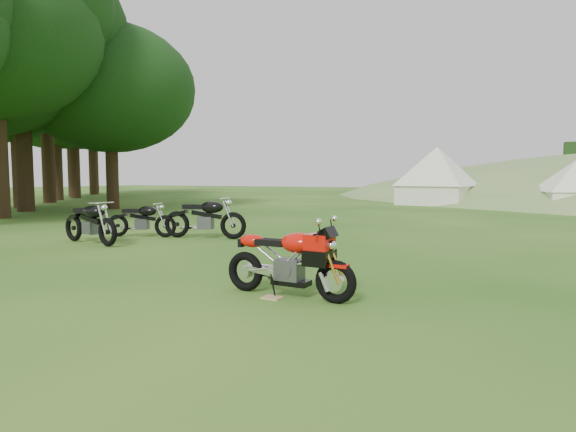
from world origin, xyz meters
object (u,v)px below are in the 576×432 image
at_px(sport_motorcycle, 288,256).
at_px(plywood_board, 272,298).
at_px(vintage_moto_c, 205,217).
at_px(vintage_moto_a, 141,219).
at_px(vintage_moto_b, 90,221).
at_px(tent_left, 437,178).

distance_m(sport_motorcycle, plywood_board, 0.55).
bearing_deg(vintage_moto_c, vintage_moto_a, -177.14).
relative_size(vintage_moto_a, vintage_moto_b, 0.89).
distance_m(vintage_moto_b, tent_left, 19.54).
bearing_deg(plywood_board, tent_left, 93.95).
xyz_separation_m(vintage_moto_a, tent_left, (4.24, 17.58, 1.00)).
height_order(plywood_board, vintage_moto_a, vintage_moto_a).
distance_m(plywood_board, vintage_moto_b, 6.40).
bearing_deg(tent_left, vintage_moto_a, -93.66).
height_order(plywood_board, vintage_moto_c, vintage_moto_c).
height_order(vintage_moto_b, tent_left, tent_left).
bearing_deg(tent_left, plywood_board, -76.14).
relative_size(plywood_board, vintage_moto_c, 0.12).
relative_size(vintage_moto_c, tent_left, 0.60).
bearing_deg(tent_left, sport_motorcycle, -75.75).
relative_size(vintage_moto_b, tent_left, 0.57).
bearing_deg(sport_motorcycle, vintage_moto_a, 150.72).
height_order(plywood_board, tent_left, tent_left).
xyz_separation_m(vintage_moto_a, vintage_moto_c, (1.56, 0.47, 0.08)).
bearing_deg(vintage_moto_a, vintage_moto_b, -115.68).
bearing_deg(vintage_moto_c, tent_left, 67.26).
bearing_deg(plywood_board, vintage_moto_b, 157.35).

